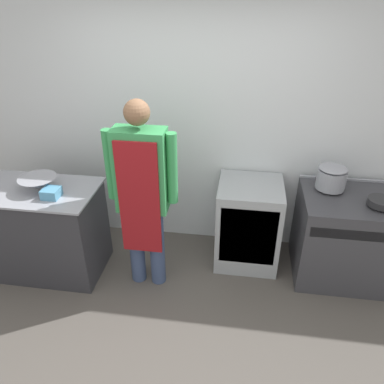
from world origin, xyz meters
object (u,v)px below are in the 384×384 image
person_cook (142,189)px  plastic_tub (51,193)px  mixing_bowl (38,183)px  saute_pan (381,202)px  stock_pot (332,177)px  fridge_unit (248,223)px  stove (345,237)px

person_cook → plastic_tub: person_cook is taller
person_cook → mixing_bowl: 1.00m
mixing_bowl → saute_pan: 3.05m
stock_pot → saute_pan: size_ratio=1.21×
stock_pot → fridge_unit: bearing=-176.6°
mixing_bowl → stock_pot: size_ratio=1.28×
mixing_bowl → saute_pan: size_ratio=1.55×
fridge_unit → saute_pan: size_ratio=3.96×
mixing_bowl → plastic_tub: mixing_bowl is taller
mixing_bowl → stove: bearing=6.7°
person_cook → mixing_bowl: (-0.99, 0.06, -0.05)m
stove → plastic_tub: size_ratio=6.17×
stock_pot → plastic_tub: bearing=-166.7°
stove → saute_pan: size_ratio=4.06×
fridge_unit → person_cook: bearing=-153.0°
mixing_bowl → plastic_tub: (0.18, -0.12, -0.02)m
stock_pot → saute_pan: (0.38, -0.26, -0.08)m
saute_pan → fridge_unit: bearing=169.1°
person_cook → plastic_tub: size_ratio=12.39×
stove → stock_pot: stock_pot is taller
saute_pan → stove: bearing=144.8°
mixing_bowl → stock_pot: 2.70m
fridge_unit → mixing_bowl: 2.05m
fridge_unit → stock_pot: bearing=3.4°
stock_pot → saute_pan: bearing=-33.9°
saute_pan → plastic_tub: bearing=-173.5°
fridge_unit → plastic_tub: size_ratio=6.02×
stock_pot → saute_pan: 0.47m
plastic_tub → saute_pan: bearing=6.5°
stove → plastic_tub: 2.77m
stove → stock_pot: bearing=147.4°
fridge_unit → stock_pot: (0.73, 0.04, 0.56)m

